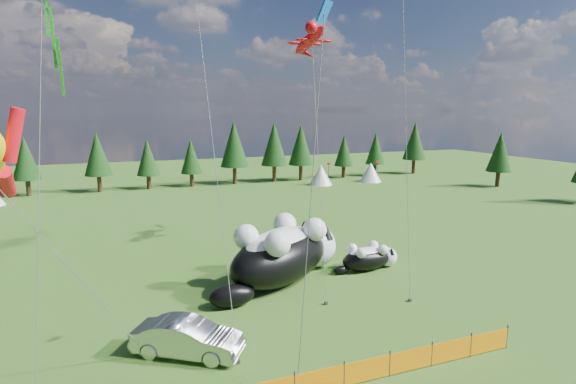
% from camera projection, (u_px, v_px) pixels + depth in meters
% --- Properties ---
extents(ground, '(160.00, 160.00, 0.00)m').
position_uv_depth(ground, '(246.00, 362.00, 18.63)').
color(ground, '#183D0B').
rests_on(ground, ground).
extents(tree_line, '(90.00, 4.00, 8.00)m').
position_uv_depth(tree_line, '(154.00, 159.00, 59.31)').
color(tree_line, black).
rests_on(tree_line, ground).
extents(festival_tents, '(50.00, 3.20, 2.80)m').
position_uv_depth(festival_tents, '(245.00, 179.00, 59.02)').
color(festival_tents, white).
rests_on(festival_tents, ground).
extents(cat_large, '(9.48, 7.39, 3.83)m').
position_uv_depth(cat_large, '(285.00, 252.00, 27.26)').
color(cat_large, black).
rests_on(cat_large, ground).
extents(cat_small, '(4.81, 1.95, 1.73)m').
position_uv_depth(cat_small, '(369.00, 257.00, 29.37)').
color(cat_small, black).
rests_on(cat_small, ground).
extents(car, '(4.84, 3.90, 1.55)m').
position_uv_depth(car, '(188.00, 338.00, 19.05)').
color(car, '#B9B9BE').
rests_on(car, ground).
extents(gecko_kite, '(5.15, 13.25, 18.49)m').
position_uv_depth(gecko_kite, '(310.00, 41.00, 31.96)').
color(gecko_kite, red).
rests_on(gecko_kite, ground).
extents(diamond_kite_c, '(1.79, 1.18, 14.37)m').
position_uv_depth(diamond_kite_c, '(323.00, 29.00, 15.31)').
color(diamond_kite_c, blue).
rests_on(diamond_kite_c, ground).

